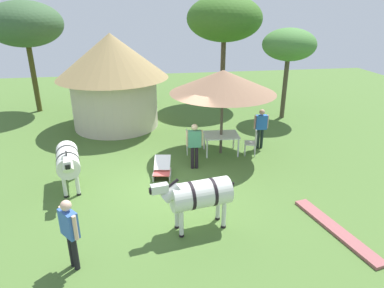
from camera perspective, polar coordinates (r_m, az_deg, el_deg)
name	(u,v)px	position (r m, az deg, el deg)	size (l,w,h in m)	color
ground_plane	(173,184)	(10.82, -3.09, -6.60)	(36.00, 36.00, 0.00)	#4A6C30
thatched_hut	(113,75)	(15.60, -12.99, 11.02)	(4.83, 4.83, 4.08)	beige
shade_umbrella	(223,82)	(12.15, 5.16, 10.28)	(3.75, 3.75, 3.11)	#4E4339
patio_dining_table	(221,137)	(12.74, 4.85, 1.24)	(1.33, 1.03, 0.74)	silver
patio_chair_near_lawn	(253,141)	(12.81, 10.05, 0.44)	(0.52, 0.54, 0.90)	silver
patio_chair_east_end	(190,140)	(12.69, -0.41, 0.59)	(0.47, 0.48, 0.90)	silver
guest_beside_umbrella	(195,142)	(11.38, 0.42, 0.31)	(0.57, 0.22, 1.59)	black
guest_behind_table	(261,125)	(13.30, 11.39, 3.09)	(0.56, 0.21, 1.56)	black
standing_watcher	(70,228)	(7.61, -19.65, -13.07)	(0.44, 0.48, 1.65)	black
striped_lounge_chair	(162,170)	(11.14, -4.99, -4.30)	(0.66, 0.89, 0.60)	#D74F4A
zebra_nearest_camera	(68,160)	(10.79, -19.93, -2.58)	(0.93, 2.14, 1.46)	silver
zebra_by_umbrella	(198,195)	(8.37, 1.09, -8.43)	(2.12, 0.92, 1.49)	silver
acacia_tree_far_lawn	(289,45)	(16.86, 15.82, 15.51)	(2.44, 2.44, 4.21)	#47412D
acacia_tree_behind_hut	(224,19)	(18.75, 5.41, 19.99)	(3.88, 3.88, 5.65)	#4F3E2C
acacia_tree_left_background	(25,24)	(19.00, -26.02, 17.41)	(3.56, 3.56, 5.37)	#47431B
brick_patio_kerb	(336,230)	(9.46, 22.76, -12.96)	(2.80, 0.36, 0.08)	#985253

